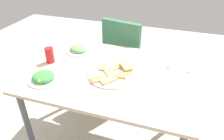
{
  "coord_description": "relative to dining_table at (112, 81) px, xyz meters",
  "views": [
    {
      "loc": [
        0.4,
        -1.24,
        1.57
      ],
      "look_at": [
        0.0,
        -0.02,
        0.76
      ],
      "focal_mm": 33.63,
      "sensor_mm": 36.0,
      "label": 1
    }
  ],
  "objects": [
    {
      "name": "dining_chair",
      "position": [
        -0.08,
        0.69,
        -0.14
      ],
      "size": [
        0.5,
        0.5,
        0.92
      ],
      "color": "#346C4B",
      "rests_on": "ground_plane"
    },
    {
      "name": "salad_plate_greens",
      "position": [
        -0.42,
        -0.24,
        0.1
      ],
      "size": [
        0.22,
        0.22,
        0.06
      ],
      "color": "white",
      "rests_on": "dining_table"
    },
    {
      "name": "soda_can",
      "position": [
        -0.51,
        -0.01,
        0.14
      ],
      "size": [
        0.09,
        0.09,
        0.12
      ],
      "primitive_type": "cylinder",
      "rotation": [
        0.0,
        0.0,
        0.46
      ],
      "color": "red",
      "rests_on": "dining_table"
    },
    {
      "name": "ground_plane",
      "position": [
        0.0,
        0.0,
        -0.66
      ],
      "size": [
        6.0,
        6.0,
        0.0
      ],
      "primitive_type": "plane",
      "color": "#B7B3A3"
    },
    {
      "name": "spoon",
      "position": [
        0.46,
        0.22,
        0.08
      ],
      "size": [
        0.17,
        0.04,
        0.0
      ],
      "primitive_type": "cube",
      "rotation": [
        0.0,
        0.0,
        -0.14
      ],
      "color": "silver",
      "rests_on": "paper_napkin"
    },
    {
      "name": "pide_platter",
      "position": [
        0.02,
        -0.04,
        0.09
      ],
      "size": [
        0.34,
        0.34,
        0.05
      ],
      "color": "white",
      "rests_on": "dining_table"
    },
    {
      "name": "paper_napkin",
      "position": [
        0.46,
        0.21,
        0.08
      ],
      "size": [
        0.14,
        0.14,
        0.0
      ],
      "primitive_type": "cube",
      "rotation": [
        0.0,
        0.0,
        0.13
      ],
      "color": "white",
      "rests_on": "dining_table"
    },
    {
      "name": "salad_plate_rice",
      "position": [
        -0.38,
        0.23,
        0.1
      ],
      "size": [
        0.21,
        0.21,
        0.06
      ],
      "color": "white",
      "rests_on": "dining_table"
    },
    {
      "name": "fork",
      "position": [
        0.46,
        0.19,
        0.08
      ],
      "size": [
        0.19,
        0.05,
        0.0
      ],
      "primitive_type": "cube",
      "rotation": [
        0.0,
        0.0,
        -0.17
      ],
      "color": "silver",
      "rests_on": "paper_napkin"
    },
    {
      "name": "dining_table",
      "position": [
        0.0,
        0.0,
        0.0
      ],
      "size": [
        1.2,
        0.88,
        0.73
      ],
      "color": "beige",
      "rests_on": "ground_plane"
    }
  ]
}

